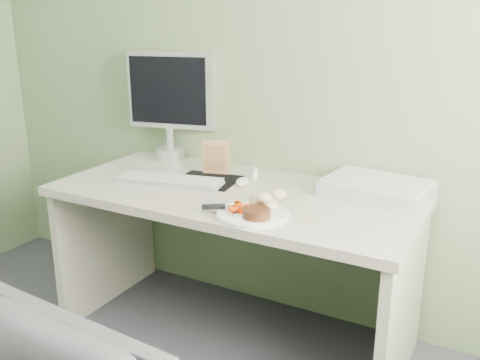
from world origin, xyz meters
The scene contains 14 objects.
wall_back centered at (0.00, 2.00, 1.35)m, with size 3.50×3.50×0.00m, color #6F835C.
desk centered at (0.00, 1.62, 0.55)m, with size 1.60×0.75×0.73m.
plate centered at (0.21, 1.39, 0.74)m, with size 0.28×0.28×0.01m, color white.
steak centered at (0.25, 1.35, 0.76)m, with size 0.11×0.11×0.03m, color black.
potato_pile centered at (0.25, 1.45, 0.78)m, with size 0.12×0.09×0.07m, color tan.
carrot_heap centered at (0.17, 1.37, 0.77)m, with size 0.07×0.06×0.05m, color #FF4705.
steak_knife centered at (0.10, 1.36, 0.76)m, with size 0.20×0.15×0.02m.
mousepad centered at (-0.18, 1.69, 0.73)m, with size 0.28×0.24×0.00m, color black.
keyboard centered at (-0.30, 1.57, 0.75)m, with size 0.47×0.14×0.02m, color white.
computer_mouse centered at (0.00, 1.71, 0.75)m, with size 0.05×0.10×0.03m, color white.
photo_frame centered at (-0.20, 1.80, 0.81)m, with size 0.13×0.02×0.17m, color #A9764F.
eyedrop_bottle centered at (0.01, 1.81, 0.76)m, with size 0.02×0.02×0.07m.
scanner centered at (0.57, 1.84, 0.76)m, with size 0.43×0.28×0.07m, color #A4A7AB.
monitor centered at (-0.55, 1.94, 1.05)m, with size 0.46×0.17×0.56m.
Camera 1 is at (1.08, -0.31, 1.47)m, focal length 40.00 mm.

